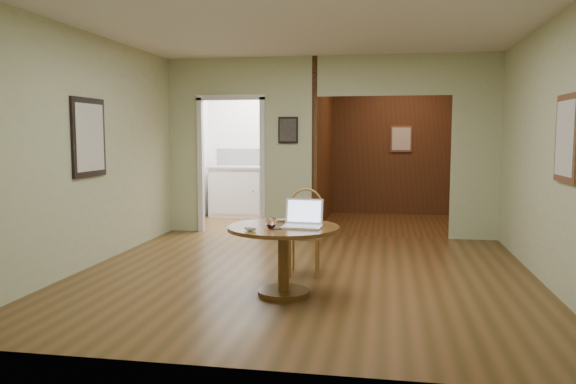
% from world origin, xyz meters
% --- Properties ---
extents(floor, '(5.00, 5.00, 0.00)m').
position_xyz_m(floor, '(0.00, 0.00, 0.00)').
color(floor, '#4A3315').
rests_on(floor, ground).
extents(room_shell, '(5.20, 7.50, 5.00)m').
position_xyz_m(room_shell, '(-0.47, 3.10, 1.29)').
color(room_shell, silver).
rests_on(room_shell, ground).
extents(dining_table, '(1.07, 1.07, 0.67)m').
position_xyz_m(dining_table, '(-0.08, -0.76, 0.49)').
color(dining_table, brown).
rests_on(dining_table, ground).
extents(chair, '(0.41, 0.41, 0.94)m').
position_xyz_m(chair, '(0.01, 0.11, 0.52)').
color(chair, '#AB773C').
rests_on(chair, ground).
extents(open_laptop, '(0.38, 0.33, 0.26)m').
position_xyz_m(open_laptop, '(0.11, -0.76, 0.73)').
color(open_laptop, white).
rests_on(open_laptop, dining_table).
extents(closed_laptop, '(0.33, 0.23, 0.02)m').
position_xyz_m(closed_laptop, '(-0.04, -0.51, 0.68)').
color(closed_laptop, silver).
rests_on(closed_laptop, dining_table).
extents(mouse, '(0.12, 0.07, 0.05)m').
position_xyz_m(mouse, '(-0.32, -1.08, 0.69)').
color(mouse, white).
rests_on(mouse, dining_table).
extents(wine_glass, '(0.10, 0.10, 0.11)m').
position_xyz_m(wine_glass, '(-0.16, -0.93, 0.72)').
color(wine_glass, white).
rests_on(wine_glass, dining_table).
extents(pen, '(0.14, 0.08, 0.01)m').
position_xyz_m(pen, '(-0.08, -0.95, 0.67)').
color(pen, '#0B1550').
rests_on(pen, dining_table).
extents(kitchen_cabinet, '(2.06, 0.60, 0.94)m').
position_xyz_m(kitchen_cabinet, '(-1.35, 4.20, 0.47)').
color(kitchen_cabinet, white).
rests_on(kitchen_cabinet, ground).
extents(grocery_bag, '(0.41, 0.38, 0.33)m').
position_xyz_m(grocery_bag, '(-0.80, 4.20, 1.11)').
color(grocery_bag, beige).
rests_on(grocery_bag, kitchen_cabinet).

